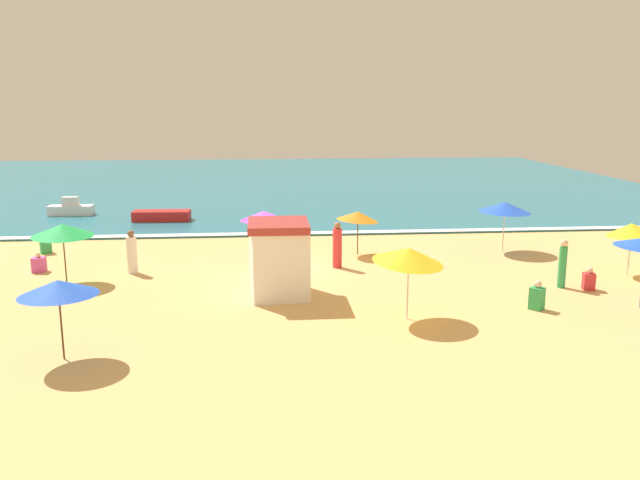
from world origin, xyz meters
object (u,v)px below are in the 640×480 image
at_px(beach_umbrella_2, 58,288).
at_px(beachgoer_4, 563,264).
at_px(beachgoer_9, 537,297).
at_px(small_boat_1, 71,209).
at_px(beachgoer_5, 39,264).
at_px(beachgoer_7, 589,280).
at_px(beach_umbrella_4, 263,216).
at_px(beach_umbrella_6, 409,255).
at_px(beach_umbrella_0, 358,216).
at_px(beach_umbrella_1, 62,230).
at_px(beach_umbrella_7, 632,229).
at_px(beachgoer_6, 46,245).
at_px(lifeguard_cabana, 279,258).
at_px(beachgoer_0, 132,253).
at_px(beachgoer_3, 337,246).
at_px(small_boat_0, 162,216).
at_px(beach_umbrella_3, 505,207).

distance_m(beach_umbrella_2, beachgoer_4, 16.83).
bearing_deg(beach_umbrella_2, beachgoer_4, 18.36).
height_order(beachgoer_9, small_boat_1, small_boat_1).
height_order(beachgoer_5, beachgoer_7, beachgoer_7).
relative_size(beach_umbrella_4, beach_umbrella_6, 0.81).
distance_m(beach_umbrella_0, beach_umbrella_1, 12.01).
bearing_deg(beach_umbrella_7, beach_umbrella_0, 156.07).
relative_size(beach_umbrella_2, beachgoer_6, 2.82).
xyz_separation_m(beachgoer_7, small_boat_1, (-22.78, 17.18, 0.11)).
bearing_deg(beach_umbrella_4, lifeguard_cabana, -84.09).
distance_m(lifeguard_cabana, beachgoer_9, 8.62).
distance_m(beachgoer_7, small_boat_1, 28.53).
bearing_deg(beachgoer_0, beachgoer_5, 172.33).
xyz_separation_m(beachgoer_3, small_boat_1, (-14.19, 13.21, -0.42)).
relative_size(beach_umbrella_1, small_boat_1, 1.19).
height_order(beach_umbrella_2, small_boat_1, beach_umbrella_2).
distance_m(beachgoer_5, beachgoer_6, 3.43).
height_order(small_boat_0, small_boat_1, small_boat_1).
distance_m(beach_umbrella_2, small_boat_1, 22.95).
xyz_separation_m(beach_umbrella_2, beach_umbrella_4, (5.24, 10.11, 0.03)).
xyz_separation_m(beachgoer_3, beachgoer_9, (5.81, -5.95, -0.47)).
distance_m(small_boat_0, small_boat_1, 6.04).
bearing_deg(beach_umbrella_2, beach_umbrella_3, 34.89).
bearing_deg(beachgoer_4, small_boat_0, 138.47).
xyz_separation_m(beach_umbrella_1, beachgoer_3, (10.28, 1.38, -1.11)).
relative_size(beach_umbrella_0, beach_umbrella_6, 0.64).
xyz_separation_m(beachgoer_4, beachgoer_6, (-20.36, 7.28, -0.52)).
height_order(beach_umbrella_1, beach_umbrella_6, beach_umbrella_6).
xyz_separation_m(beach_umbrella_0, beach_umbrella_6, (0.27, -8.78, 0.32)).
bearing_deg(beachgoer_0, beachgoer_9, -22.62).
bearing_deg(beach_umbrella_1, beach_umbrella_3, 11.32).
bearing_deg(beachgoer_5, beachgoer_3, -1.68).
bearing_deg(beach_umbrella_3, beach_umbrella_2, -145.11).
bearing_deg(beach_umbrella_2, small_boat_1, 105.17).
distance_m(beach_umbrella_7, small_boat_1, 29.62).
bearing_deg(beachgoer_9, beachgoer_4, 50.66).
distance_m(beach_umbrella_0, small_boat_0, 13.11).
bearing_deg(beach_umbrella_3, beachgoer_4, -90.00).
xyz_separation_m(beach_umbrella_3, beachgoer_7, (0.84, -6.20, -1.65)).
bearing_deg(beachgoer_5, beach_umbrella_3, 5.49).
bearing_deg(beachgoer_7, beach_umbrella_0, 140.01).
bearing_deg(beach_umbrella_7, small_boat_0, 146.51).
relative_size(beach_umbrella_6, beach_umbrella_7, 1.31).
relative_size(beach_umbrella_7, beachgoer_9, 2.47).
xyz_separation_m(beach_umbrella_1, beachgoer_4, (18.02, -2.22, -1.11)).
height_order(lifeguard_cabana, small_boat_0, lifeguard_cabana).
bearing_deg(beachgoer_4, beach_umbrella_7, 23.28).
height_order(lifeguard_cabana, beachgoer_9, lifeguard_cabana).
height_order(beach_umbrella_3, small_boat_0, beach_umbrella_3).
bearing_deg(beach_umbrella_1, beachgoer_4, -7.01).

